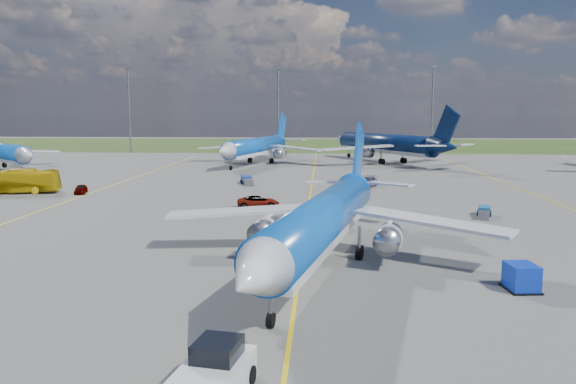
# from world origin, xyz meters

# --- Properties ---
(ground) EXTENTS (400.00, 400.00, 0.00)m
(ground) POSITION_xyz_m (0.00, 0.00, 0.00)
(ground) COLOR #555553
(ground) RESTS_ON ground
(grass_strip) EXTENTS (400.00, 80.00, 0.01)m
(grass_strip) POSITION_xyz_m (0.00, 150.00, 0.00)
(grass_strip) COLOR #2D4719
(grass_strip) RESTS_ON ground
(taxiway_lines) EXTENTS (60.25, 160.00, 0.02)m
(taxiway_lines) POSITION_xyz_m (0.17, 27.70, 0.01)
(taxiway_lines) COLOR yellow
(taxiway_lines) RESTS_ON ground
(floodlight_masts) EXTENTS (202.20, 0.50, 22.70)m
(floodlight_masts) POSITION_xyz_m (10.00, 110.00, 12.56)
(floodlight_masts) COLOR slate
(floodlight_masts) RESTS_ON ground
(bg_jet_nnw) EXTENTS (39.72, 46.66, 10.56)m
(bg_jet_nnw) POSITION_xyz_m (-12.36, 79.32, 0.00)
(bg_jet_nnw) COLOR #0D52B9
(bg_jet_nnw) RESTS_ON ground
(bg_jet_n) EXTENTS (51.88, 56.29, 11.88)m
(bg_jet_n) POSITION_xyz_m (15.20, 84.25, 0.00)
(bg_jet_n) COLOR #07183E
(bg_jet_n) RESTS_ON ground
(main_airliner) EXTENTS (35.79, 42.53, 9.76)m
(main_airliner) POSITION_xyz_m (1.62, 0.99, 0.00)
(main_airliner) COLOR #0D52B9
(main_airliner) RESTS_ON ground
(pushback_tug) EXTENTS (3.05, 6.33, 2.10)m
(pushback_tug) POSITION_xyz_m (-2.66, -18.30, 0.85)
(pushback_tug) COLOR silver
(pushback_tug) RESTS_ON ground
(uld_container) EXTENTS (1.86, 2.23, 1.66)m
(uld_container) POSITION_xyz_m (13.98, -4.05, 0.83)
(uld_container) COLOR #0D2EBB
(uld_container) RESTS_ON ground
(apron_bus) EXTENTS (12.10, 4.69, 3.29)m
(apron_bus) POSITION_xyz_m (-40.33, 34.62, 1.64)
(apron_bus) COLOR #C6A30B
(apron_bus) RESTS_ON ground
(service_car_a) EXTENTS (2.29, 3.80, 1.21)m
(service_car_a) POSITION_xyz_m (-31.14, 34.92, 0.61)
(service_car_a) COLOR #999999
(service_car_a) RESTS_ON ground
(service_car_b) EXTENTS (5.21, 3.03, 1.36)m
(service_car_b) POSITION_xyz_m (-5.78, 25.10, 0.68)
(service_car_b) COLOR #999999
(service_car_b) RESTS_ON ground
(service_car_c) EXTENTS (3.92, 5.51, 1.48)m
(service_car_c) POSITION_xyz_m (8.25, 44.06, 0.74)
(service_car_c) COLOR #999999
(service_car_c) RESTS_ON ground
(baggage_tug_w) EXTENTS (2.37, 4.49, 0.98)m
(baggage_tug_w) POSITION_xyz_m (18.75, 20.99, 0.46)
(baggage_tug_w) COLOR #1A609E
(baggage_tug_w) RESTS_ON ground
(baggage_tug_c) EXTENTS (2.60, 5.36, 1.16)m
(baggage_tug_c) POSITION_xyz_m (-9.90, 46.13, 0.54)
(baggage_tug_c) COLOR navy
(baggage_tug_c) RESTS_ON ground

